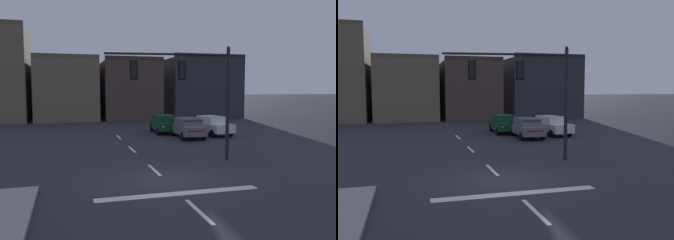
{
  "view_description": "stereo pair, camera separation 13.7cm",
  "coord_description": "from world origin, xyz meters",
  "views": [
    {
      "loc": [
        -4.02,
        -14.27,
        3.96
      ],
      "look_at": [
        0.95,
        2.85,
        2.35
      ],
      "focal_mm": 37.36,
      "sensor_mm": 36.0,
      "label": 1
    },
    {
      "loc": [
        -3.89,
        -14.31,
        3.96
      ],
      "look_at": [
        0.95,
        2.85,
        2.35
      ],
      "focal_mm": 37.36,
      "sensor_mm": 36.0,
      "label": 2
    }
  ],
  "objects": [
    {
      "name": "ground_plane",
      "position": [
        0.0,
        0.0,
        0.0
      ],
      "size": [
        400.0,
        400.0,
        0.0
      ],
      "primitive_type": "plane",
      "color": "#2B2B30"
    },
    {
      "name": "stop_bar_paint",
      "position": [
        0.0,
        -2.0,
        0.0
      ],
      "size": [
        6.4,
        0.5,
        0.01
      ],
      "primitive_type": "cube",
      "color": "silver",
      "rests_on": "ground"
    },
    {
      "name": "signal_mast_near_side",
      "position": [
        2.53,
        3.65,
        4.26
      ],
      "size": [
        6.73,
        1.14,
        6.26
      ],
      "color": "black",
      "rests_on": "ground"
    },
    {
      "name": "lane_centreline",
      "position": [
        0.0,
        2.0,
        0.0
      ],
      "size": [
        0.16,
        26.4,
        0.01
      ],
      "color": "silver",
      "rests_on": "ground"
    },
    {
      "name": "building_row",
      "position": [
        -1.17,
        32.92,
        4.31
      ],
      "size": [
        36.47,
        13.43,
        11.41
      ],
      "color": "#665B4C",
      "rests_on": "ground"
    },
    {
      "name": "car_lot_nearside",
      "position": [
        4.34,
        15.81,
        0.86
      ],
      "size": [
        2.04,
        4.51,
        1.61
      ],
      "color": "#143D28",
      "rests_on": "ground"
    },
    {
      "name": "car_lot_middle",
      "position": [
        5.29,
        12.13,
        0.86
      ],
      "size": [
        2.01,
        4.5,
        1.61
      ],
      "color": "slate",
      "rests_on": "ground"
    },
    {
      "name": "car_lot_farside",
      "position": [
        7.9,
        13.26,
        0.86
      ],
      "size": [
        2.38,
        4.62,
        1.61
      ],
      "color": "silver",
      "rests_on": "ground"
    }
  ]
}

